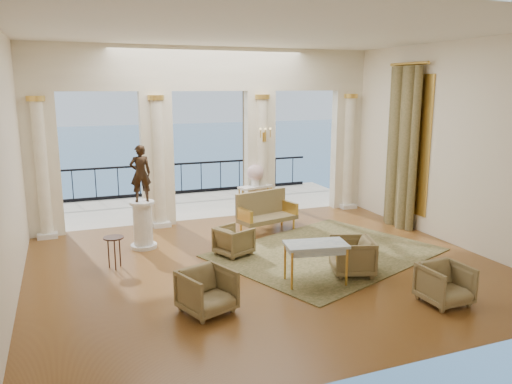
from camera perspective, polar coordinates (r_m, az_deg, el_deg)
name	(u,v)px	position (r m, az deg, el deg)	size (l,w,h in m)	color
floor	(266,266)	(10.08, 1.11, -8.43)	(9.00, 9.00, 0.00)	#512911
room_walls	(292,125)	(8.45, 4.10, 7.62)	(9.00, 9.00, 9.00)	white
arcade	(210,123)	(13.10, -5.27, 7.85)	(9.00, 0.56, 4.50)	beige
terrace	(194,205)	(15.39, -7.13, -1.51)	(10.00, 3.60, 0.10)	#B5AC98
balustrade	(181,181)	(16.82, -8.51, 1.21)	(9.00, 0.06, 1.03)	black
palm_tree	(245,68)	(16.34, -1.21, 14.00)	(2.00, 2.00, 4.50)	#4C3823
sea	(93,160)	(69.48, -18.11, 3.52)	(160.00, 160.00, 0.00)	#29507C
curtain	(402,148)	(13.01, 16.32, 4.89)	(0.33, 1.40, 4.09)	brown
window_frame	(408,144)	(13.11, 16.99, 5.26)	(0.04, 1.60, 3.40)	gold
wall_sconce	(265,136)	(13.29, 0.98, 6.42)	(0.30, 0.11, 0.33)	gold
rug	(326,253)	(10.91, 7.97, -6.88)	(4.37, 3.40, 0.02)	#2C3518
armchair_a	(207,289)	(8.04, -5.62, -11.00)	(0.75, 0.70, 0.77)	#4A3C22
armchair_b	(445,282)	(8.87, 20.81, -9.62)	(0.72, 0.67, 0.74)	#4A3C22
armchair_c	(352,254)	(9.71, 10.94, -7.02)	(0.76, 0.71, 0.78)	#4A3C22
armchair_d	(234,240)	(10.60, -2.54, -5.45)	(0.66, 0.62, 0.68)	#4A3C22
settee	(265,212)	(12.32, 1.05, -2.27)	(1.58, 0.97, 0.98)	#4A3C22
game_table	(316,247)	(9.09, 6.85, -6.29)	(1.20, 0.80, 0.76)	#8FA5B7
pedestal	(143,226)	(11.30, -12.79, -3.76)	(0.58, 0.58, 1.06)	silver
statue	(140,173)	(11.05, -13.07, 2.09)	(0.45, 0.30, 1.24)	black
console_table	(255,191)	(13.46, -0.07, 0.08)	(1.00, 0.59, 0.89)	silver
urn	(255,174)	(13.37, -0.08, 2.11)	(0.44, 0.44, 0.58)	white
side_table	(114,241)	(10.17, -15.95, -5.46)	(0.39, 0.39, 0.64)	black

